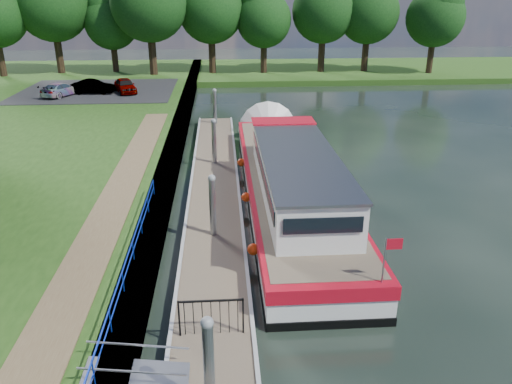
{
  "coord_description": "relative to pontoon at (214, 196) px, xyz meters",
  "views": [
    {
      "loc": [
        0.43,
        -9.56,
        9.56
      ],
      "look_at": [
        1.85,
        10.42,
        1.4
      ],
      "focal_mm": 35.0,
      "sensor_mm": 36.0,
      "label": 1
    }
  ],
  "objects": [
    {
      "name": "car_a",
      "position": [
        -8.18,
        23.6,
        1.3
      ],
      "size": [
        2.79,
        4.09,
        1.29
      ],
      "primitive_type": "imported",
      "rotation": [
        0.0,
        0.0,
        0.37
      ],
      "color": "#999999",
      "rests_on": "carpark"
    },
    {
      "name": "barge",
      "position": [
        3.6,
        0.07,
        0.9
      ],
      "size": [
        4.36,
        21.15,
        4.78
      ],
      "color": "black",
      "rests_on": "ground"
    },
    {
      "name": "horizon_trees",
      "position": [
        -1.61,
        35.68,
        7.76
      ],
      "size": [
        54.38,
        10.03,
        12.87
      ],
      "color": "#332316",
      "rests_on": "ground"
    },
    {
      "name": "car_b",
      "position": [
        -10.98,
        23.37,
        1.27
      ],
      "size": [
        3.87,
        1.65,
        1.24
      ],
      "primitive_type": "imported",
      "rotation": [
        0.0,
        0.0,
        1.48
      ],
      "color": "#999999",
      "rests_on": "carpark"
    },
    {
      "name": "gate_panel",
      "position": [
        -0.0,
        -10.8,
        0.97
      ],
      "size": [
        1.85,
        0.05,
        1.15
      ],
      "color": "black",
      "rests_on": "ground"
    },
    {
      "name": "gangway",
      "position": [
        -1.85,
        -12.5,
        0.44
      ],
      "size": [
        2.58,
        1.0,
        0.92
      ],
      "color": "#A5A8AD",
      "rests_on": "ground"
    },
    {
      "name": "far_bank",
      "position": [
        12.0,
        39.0,
        0.12
      ],
      "size": [
        60.0,
        18.0,
        0.6
      ],
      "primitive_type": "cube",
      "color": "#204213",
      "rests_on": "ground"
    },
    {
      "name": "car_c",
      "position": [
        -13.56,
        22.43,
        1.24
      ],
      "size": [
        3.13,
        4.37,
        1.18
      ],
      "primitive_type": "imported",
      "rotation": [
        0.0,
        0.0,
        2.73
      ],
      "color": "#999999",
      "rests_on": "carpark"
    },
    {
      "name": "blue_fence",
      "position": [
        -2.75,
        -10.0,
        1.13
      ],
      "size": [
        0.04,
        18.04,
        0.72
      ],
      "color": "#0C2DBF",
      "rests_on": "riverbank"
    },
    {
      "name": "footpath",
      "position": [
        -4.4,
        -5.0,
        0.62
      ],
      "size": [
        1.6,
        40.0,
        0.05
      ],
      "primitive_type": "cube",
      "color": "brown",
      "rests_on": "riverbank"
    },
    {
      "name": "bank_edge",
      "position": [
        -2.55,
        2.0,
        0.2
      ],
      "size": [
        1.1,
        90.0,
        0.78
      ],
      "primitive_type": "cube",
      "color": "#473D2D",
      "rests_on": "ground"
    },
    {
      "name": "carpark",
      "position": [
        -11.0,
        25.0,
        0.62
      ],
      "size": [
        14.0,
        12.0,
        0.06
      ],
      "primitive_type": "cube",
      "color": "black",
      "rests_on": "riverbank"
    },
    {
      "name": "mooring_piles",
      "position": [
        0.0,
        0.0,
        1.1
      ],
      "size": [
        0.3,
        27.3,
        3.55
      ],
      "color": "gray",
      "rests_on": "ground"
    },
    {
      "name": "pontoon",
      "position": [
        0.0,
        0.0,
        0.0
      ],
      "size": [
        2.5,
        30.0,
        0.56
      ],
      "color": "brown",
      "rests_on": "ground"
    }
  ]
}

